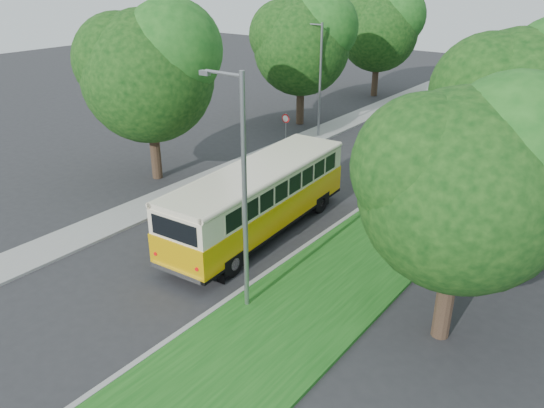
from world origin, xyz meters
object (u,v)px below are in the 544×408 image
Objects in this scene: car_grey at (461,108)px; car_white at (400,141)px; car_silver at (384,161)px; vintage_bus at (259,201)px; lamppost_near at (242,189)px; lamppost_far at (319,76)px; car_blue at (448,133)px.

car_white is at bearing -110.56° from car_grey.
car_silver is 4.14m from car_white.
vintage_bus reaches higher than car_white.
car_grey is (-2.86, 29.82, -3.72)m from lamppost_near.
car_silver is at bearing 81.79° from vintage_bus.
vintage_bus is (5.90, -13.92, -2.56)m from lamppost_far.
lamppost_near is 20.53m from lamppost_far.
car_blue is (7.70, 4.07, -3.50)m from lamppost_far.
car_white is at bearing 99.11° from lamppost_near.
car_white reaches higher than car_grey.
car_silver is at bearing -64.07° from car_white.
vintage_bus is at bearing -67.02° from lamppost_far.
lamppost_near reaches higher than car_grey.
vintage_bus reaches higher than car_silver.
car_grey reaches higher than car_blue.
car_grey is at bearing 102.77° from car_white.
lamppost_far is at bearing 115.71° from lamppost_near.
vintage_bus is 18.11m from car_blue.
vintage_bus is 10.47m from car_silver.
car_silver is 0.85× the size of car_blue.
lamppost_far reaches higher than car_blue.
lamppost_near is at bearing -104.08° from car_grey.
vintage_bus is at bearing -77.13° from car_silver.
lamppost_far is (-8.91, 18.50, -0.25)m from lamppost_near.
car_blue reaches higher than car_silver.
lamppost_far is at bearing -161.16° from car_white.
lamppost_near is 1.70× the size of car_grey.
car_blue is at bearing 76.34° from car_white.
car_silver is 14.87m from car_grey.
lamppost_far is at bearing 109.28° from vintage_bus.
car_blue is (0.97, 7.60, 0.00)m from car_silver.
lamppost_far is 6.82m from car_white.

